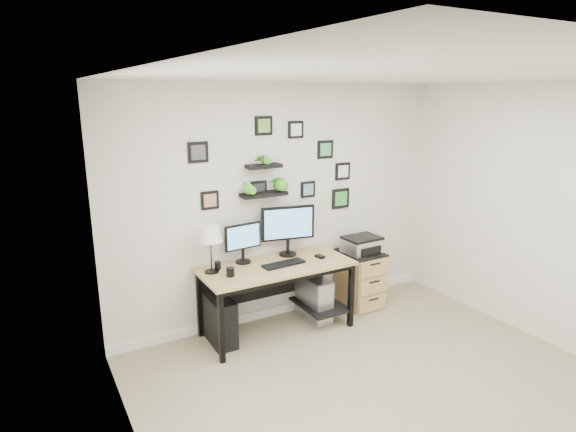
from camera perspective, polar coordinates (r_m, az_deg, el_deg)
room at (r=5.71m, az=-0.32°, el=-10.84°), size 4.00×4.00×4.00m
desk at (r=5.11m, az=-1.19°, el=-6.94°), size 1.60×0.70×0.75m
monitor_left at (r=5.03m, az=-5.37°, el=-2.88°), size 0.42×0.18×0.42m
monitor_right at (r=5.22m, az=-0.00°, el=-1.25°), size 0.59×0.23×0.55m
keyboard at (r=5.02m, az=-0.51°, el=-5.69°), size 0.47×0.18×0.02m
mouse at (r=5.24m, az=3.82°, el=-4.80°), size 0.08×0.11×0.03m
table_lamp at (r=4.76m, az=-9.20°, el=-2.20°), size 0.24×0.24×0.49m
mug at (r=4.74m, az=-6.85°, el=-6.61°), size 0.08×0.08×0.09m
pen_cup at (r=4.94m, az=-8.34°, el=-5.81°), size 0.06×0.06×0.08m
pc_tower_black at (r=5.05m, az=-8.12°, el=-12.09°), size 0.23×0.49×0.49m
pc_tower_grey at (r=5.50m, az=3.10°, el=-9.66°), size 0.22×0.50×0.49m
file_cabinet at (r=5.86m, az=8.54°, el=-7.33°), size 0.43×0.53×0.67m
printer at (r=5.70m, az=8.77°, el=-3.35°), size 0.42×0.35×0.19m
wall_decor at (r=5.10m, az=-2.01°, el=4.96°), size 1.95×0.18×1.10m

